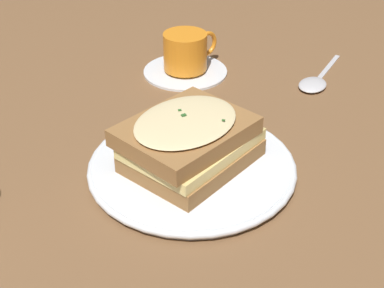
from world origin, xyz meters
name	(u,v)px	position (x,y,z in m)	size (l,w,h in m)	color
ground_plane	(184,170)	(0.00, 0.00, 0.00)	(2.40, 2.40, 0.00)	brown
dinner_plate	(192,167)	(-0.01, 0.01, 0.01)	(0.26, 0.26, 0.01)	white
sandwich	(190,141)	(0.00, 0.01, 0.05)	(0.19, 0.17, 0.07)	olive
teacup_with_saucer	(186,57)	(-0.10, -0.26, 0.03)	(0.14, 0.14, 0.07)	white
spoon	(314,83)	(-0.28, -0.14, 0.00)	(0.15, 0.13, 0.01)	silver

